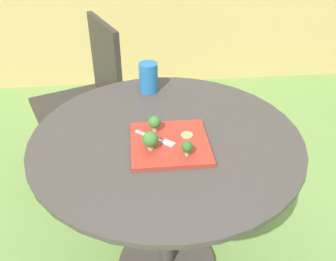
{
  "coord_description": "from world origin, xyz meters",
  "views": [
    {
      "loc": [
        -0.1,
        -1.06,
        1.46
      ],
      "look_at": [
        0.0,
        -0.03,
        0.78
      ],
      "focal_mm": 38.84,
      "sensor_mm": 36.0,
      "label": 1
    }
  ],
  "objects_px": {
    "drinking_glass": "(149,79)",
    "fork": "(157,139)",
    "patio_chair": "(90,90)",
    "salad_plate": "(170,143)"
  },
  "relations": [
    {
      "from": "drinking_glass",
      "to": "fork",
      "type": "distance_m",
      "value": 0.4
    },
    {
      "from": "fork",
      "to": "patio_chair",
      "type": "bearing_deg",
      "value": 110.89
    },
    {
      "from": "salad_plate",
      "to": "patio_chair",
      "type": "bearing_deg",
      "value": 112.92
    },
    {
      "from": "patio_chair",
      "to": "fork",
      "type": "xyz_separation_m",
      "value": [
        0.32,
        -0.85,
        0.23
      ]
    },
    {
      "from": "patio_chair",
      "to": "salad_plate",
      "type": "distance_m",
      "value": 0.96
    },
    {
      "from": "patio_chair",
      "to": "fork",
      "type": "bearing_deg",
      "value": -69.11
    },
    {
      "from": "patio_chair",
      "to": "drinking_glass",
      "type": "xyz_separation_m",
      "value": [
        0.32,
        -0.45,
        0.27
      ]
    },
    {
      "from": "fork",
      "to": "drinking_glass",
      "type": "bearing_deg",
      "value": 91.18
    },
    {
      "from": "patio_chair",
      "to": "salad_plate",
      "type": "bearing_deg",
      "value": -67.08
    },
    {
      "from": "salad_plate",
      "to": "drinking_glass",
      "type": "relative_size",
      "value": 2.09
    }
  ]
}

